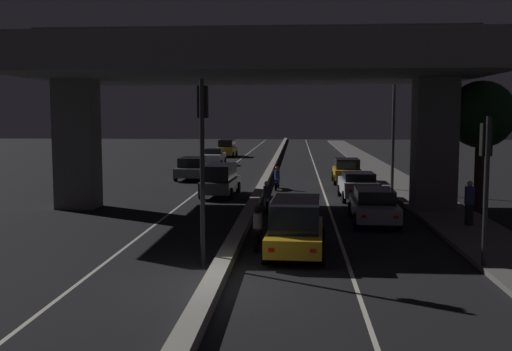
% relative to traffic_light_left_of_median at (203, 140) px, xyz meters
% --- Properties ---
extents(ground_plane, '(200.00, 200.00, 0.00)m').
position_rel_traffic_light_left_of_median_xyz_m(ground_plane, '(0.66, -2.31, -3.81)').
color(ground_plane, black).
extents(lane_line_left_inner, '(0.12, 126.00, 0.00)m').
position_rel_traffic_light_left_of_median_xyz_m(lane_line_left_inner, '(-3.09, 32.69, -3.81)').
color(lane_line_left_inner, beige).
rests_on(lane_line_left_inner, ground_plane).
extents(lane_line_right_inner, '(0.12, 126.00, 0.00)m').
position_rel_traffic_light_left_of_median_xyz_m(lane_line_right_inner, '(4.41, 32.69, -3.81)').
color(lane_line_right_inner, beige).
rests_on(lane_line_right_inner, ground_plane).
extents(median_divider, '(0.52, 126.00, 0.34)m').
position_rel_traffic_light_left_of_median_xyz_m(median_divider, '(0.66, 32.69, -3.64)').
color(median_divider, gray).
rests_on(median_divider, ground_plane).
extents(sidewalk_right, '(2.79, 126.00, 0.17)m').
position_rel_traffic_light_left_of_median_xyz_m(sidewalk_right, '(9.59, 25.69, -3.73)').
color(sidewalk_right, '#5B5956').
rests_on(sidewalk_right, ground_plane).
extents(elevated_overpass, '(21.18, 11.80, 8.75)m').
position_rel_traffic_light_left_of_median_xyz_m(elevated_overpass, '(0.66, 10.91, 2.93)').
color(elevated_overpass, '#5B5956').
rests_on(elevated_overpass, ground_plane).
extents(traffic_light_left_of_median, '(0.30, 0.49, 5.62)m').
position_rel_traffic_light_left_of_median_xyz_m(traffic_light_left_of_median, '(0.00, 0.00, 0.00)').
color(traffic_light_left_of_median, black).
rests_on(traffic_light_left_of_median, ground_plane).
extents(traffic_light_right_of_median, '(0.30, 0.49, 4.52)m').
position_rel_traffic_light_left_of_median_xyz_m(traffic_light_right_of_median, '(8.29, 0.01, -0.72)').
color(traffic_light_right_of_median, black).
rests_on(traffic_light_right_of_median, ground_plane).
extents(street_lamp, '(2.23, 0.32, 7.84)m').
position_rel_traffic_light_left_of_median_xyz_m(street_lamp, '(8.15, 18.06, 0.83)').
color(street_lamp, '#2D2D30').
rests_on(street_lamp, ground_plane).
extents(car_taxi_yellow_lead, '(2.05, 4.58, 1.79)m').
position_rel_traffic_light_left_of_median_xyz_m(car_taxi_yellow_lead, '(2.79, 1.72, -2.86)').
color(car_taxi_yellow_lead, gold).
rests_on(car_taxi_yellow_lead, ground_plane).
extents(car_silver_second, '(1.98, 4.82, 1.48)m').
position_rel_traffic_light_left_of_median_xyz_m(car_silver_second, '(6.06, 7.60, -3.04)').
color(car_silver_second, gray).
rests_on(car_silver_second, ground_plane).
extents(car_white_third, '(2.02, 4.28, 1.50)m').
position_rel_traffic_light_left_of_median_xyz_m(car_white_third, '(6.12, 14.69, -3.02)').
color(car_white_third, silver).
rests_on(car_white_third, ground_plane).
extents(car_taxi_yellow_fourth, '(1.95, 4.02, 1.66)m').
position_rel_traffic_light_left_of_median_xyz_m(car_taxi_yellow_fourth, '(6.17, 22.69, -2.94)').
color(car_taxi_yellow_fourth, gold).
rests_on(car_taxi_yellow_fourth, ground_plane).
extents(car_grey_lead_oncoming, '(1.96, 4.66, 1.81)m').
position_rel_traffic_light_left_of_median_xyz_m(car_grey_lead_oncoming, '(-1.51, 15.65, -2.85)').
color(car_grey_lead_oncoming, '#515459').
rests_on(car_grey_lead_oncoming, ground_plane).
extents(car_grey_second_oncoming, '(1.98, 4.74, 1.57)m').
position_rel_traffic_light_left_of_median_xyz_m(car_grey_second_oncoming, '(-4.67, 24.53, -3.00)').
color(car_grey_second_oncoming, '#515459').
rests_on(car_grey_second_oncoming, ground_plane).
extents(car_white_third_oncoming, '(1.89, 4.26, 1.49)m').
position_rel_traffic_light_left_of_median_xyz_m(car_white_third_oncoming, '(-4.85, 37.04, -3.06)').
color(car_white_third_oncoming, silver).
rests_on(car_white_third_oncoming, ground_plane).
extents(car_taxi_yellow_fourth_oncoming, '(2.03, 4.46, 1.88)m').
position_rel_traffic_light_left_of_median_xyz_m(car_taxi_yellow_fourth_oncoming, '(-4.97, 48.34, -2.86)').
color(car_taxi_yellow_fourth_oncoming, gold).
rests_on(car_taxi_yellow_fourth_oncoming, ground_plane).
extents(motorcycle_black_filtering_near, '(0.32, 1.90, 1.43)m').
position_rel_traffic_light_left_of_median_xyz_m(motorcycle_black_filtering_near, '(1.47, 2.58, -3.20)').
color(motorcycle_black_filtering_near, black).
rests_on(motorcycle_black_filtering_near, ground_plane).
extents(motorcycle_white_filtering_mid, '(0.34, 1.83, 1.48)m').
position_rel_traffic_light_left_of_median_xyz_m(motorcycle_white_filtering_mid, '(1.41, 10.10, -3.18)').
color(motorcycle_white_filtering_mid, black).
rests_on(motorcycle_white_filtering_mid, ground_plane).
extents(motorcycle_blue_filtering_far, '(0.34, 1.91, 1.43)m').
position_rel_traffic_light_left_of_median_xyz_m(motorcycle_blue_filtering_far, '(1.60, 18.92, -3.20)').
color(motorcycle_blue_filtering_far, black).
rests_on(motorcycle_blue_filtering_far, ground_plane).
extents(pedestrian_on_sidewalk, '(0.39, 0.39, 1.78)m').
position_rel_traffic_light_left_of_median_xyz_m(pedestrian_on_sidewalk, '(9.71, 6.50, -2.76)').
color(pedestrian_on_sidewalk, black).
rests_on(pedestrian_on_sidewalk, sidewalk_right).
extents(roadside_tree_kerbside_near, '(3.16, 3.16, 6.18)m').
position_rel_traffic_light_left_of_median_xyz_m(roadside_tree_kerbside_near, '(11.43, 11.15, 0.73)').
color(roadside_tree_kerbside_near, '#2D2116').
rests_on(roadside_tree_kerbside_near, ground_plane).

